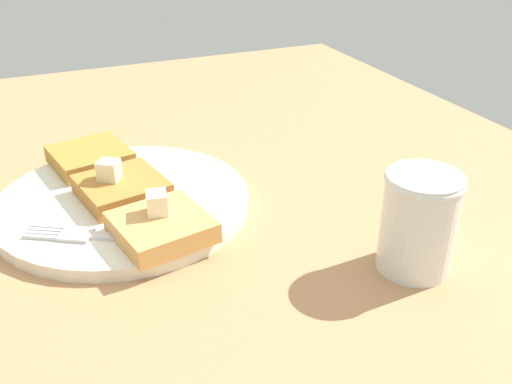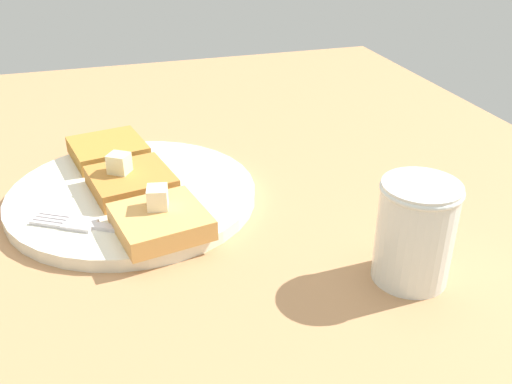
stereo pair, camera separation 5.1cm
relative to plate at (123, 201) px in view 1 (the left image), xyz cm
name	(u,v)px [view 1 (the left image)]	position (x,y,z in cm)	size (l,w,h in cm)	color
table_surface	(148,198)	(3.22, -3.12, -1.91)	(97.04, 97.04, 2.33)	#AE7D51
plate	(123,201)	(0.00, 0.00, 0.00)	(25.12, 25.12, 1.29)	silver
toast_slice_left	(162,227)	(-8.70, -1.70, 1.49)	(7.73, 7.73, 1.87)	tan
toast_slice_middle	(122,188)	(0.00, 0.00, 1.49)	(7.73, 7.73, 1.87)	#B47431
toast_slice_right	(90,157)	(8.70, 1.70, 1.49)	(7.73, 7.73, 1.87)	#B17A30
butter_pat_primary	(157,203)	(-7.72, -1.70, 3.41)	(1.98, 1.79, 1.98)	#F8EDC8
butter_pat_secondary	(109,170)	(0.54, 0.95, 3.41)	(1.98, 1.79, 1.98)	beige
fork	(102,236)	(-6.91, 3.25, 0.73)	(9.30, 14.54, 0.36)	silver
syrup_jar	(418,226)	(-19.81, -20.47, 3.30)	(6.43, 6.43, 8.68)	#481F09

